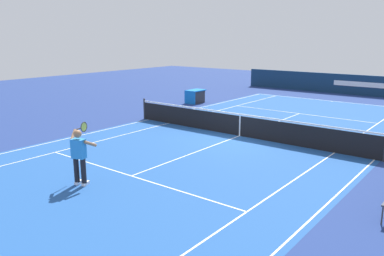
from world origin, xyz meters
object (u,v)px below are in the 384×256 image
Objects in this scene: tennis_net at (240,125)px; tennis_ball at (306,137)px; equipment_cart_tarped at (195,96)px; tennis_player_near at (79,154)px.

tennis_net is 177.27× the size of tennis_ball.
tennis_net reaches higher than equipment_cart_tarped.
tennis_ball is at bearing 120.10° from tennis_net.
tennis_player_near is (7.80, -0.62, 0.44)m from tennis_net.
equipment_cart_tarped is (-13.46, -6.20, -0.49)m from tennis_player_near.
tennis_player_near is 14.83m from equipment_cart_tarped.
tennis_player_near is 9.74m from tennis_ball.
tennis_net is at bearing 175.45° from tennis_player_near.
equipment_cart_tarped is (-5.67, -6.82, -0.05)m from tennis_net.
tennis_player_near reaches higher than equipment_cart_tarped.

